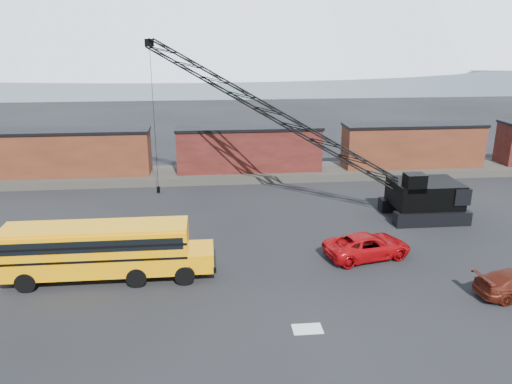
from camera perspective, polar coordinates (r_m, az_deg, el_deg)
The scene contains 9 objects.
ground at distance 27.58m, azimuth 3.20°, elevation -10.90°, with size 160.00×160.00×0.00m, color black.
gravel_berm at distance 47.82m, azimuth -0.78°, elevation 2.15°, with size 120.00×5.00×0.70m, color #433F37.
boxcar_west_near at distance 48.60m, azimuth -19.99°, elevation 4.26°, with size 13.70×3.10×4.17m.
boxcar_mid at distance 47.23m, azimuth -0.79°, elevation 4.97°, with size 13.70×3.10×4.17m.
boxcar_east_near at distance 51.09m, azimuth 17.46°, elevation 5.13°, with size 13.70×3.10×4.17m.
snow_patch at distance 24.27m, azimuth 5.89°, elevation -15.30°, with size 1.40×0.90×0.02m, color silver.
school_bus at distance 29.00m, azimuth -17.03°, elevation -6.27°, with size 11.65×2.65×3.19m.
red_pickup at distance 31.50m, azimuth 12.62°, elevation -6.01°, with size 2.48×5.38×1.50m, color #AD080C.
crawler_crane at distance 38.43m, azimuth 1.89°, elevation 9.00°, with size 23.47×10.50×12.96m.
Camera 1 is at (-3.88, -23.89, 13.21)m, focal length 35.00 mm.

